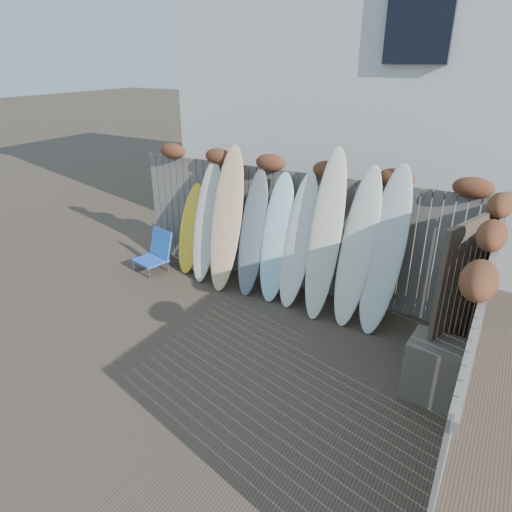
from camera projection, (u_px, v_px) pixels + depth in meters
The scene contains 16 objects.
ground at pixel (211, 356), 6.10m from camera, with size 80.00×80.00×0.00m, color #493A2D.
back_fence at pixel (295, 221), 7.49m from camera, with size 6.05×0.28×2.24m.
right_fence at pixel (472, 338), 4.47m from camera, with size 0.28×4.40×2.24m.
house at pixel (400, 80), 9.72m from camera, with size 8.50×5.50×6.33m.
beach_chair at pixel (156, 252), 8.46m from camera, with size 0.67×0.70×0.73m.
wooden_crate at pixel (435, 370), 5.24m from camera, with size 0.63×0.53×0.74m, color #695D4F.
lattice_panel at pixel (463, 298), 5.43m from camera, with size 0.06×1.37×2.06m, color #45352A.
surfboard_0 at pixel (191, 229), 8.25m from camera, with size 0.51×0.07×1.66m, color yellow.
surfboard_1 at pixel (207, 221), 7.91m from camera, with size 0.48×0.07×2.16m, color beige.
surfboard_2 at pixel (227, 219), 7.59m from camera, with size 0.54×0.07×2.46m, color tan.
surfboard_3 at pixel (253, 233), 7.46m from camera, with size 0.45×0.07×2.11m, color slate.
surfboard_4 at pixel (277, 238), 7.27m from camera, with size 0.50×0.07×2.10m, color #A9DFEA.
surfboard_5 at pixel (298, 241), 7.08m from camera, with size 0.50×0.07×2.16m, color white.
surfboard_6 at pixel (325, 235), 6.74m from camera, with size 0.48×0.07×2.60m, color beige.
surfboard_7 at pixel (357, 247), 6.56m from camera, with size 0.50×0.07×2.39m, color white.
surfboard_8 at pixel (385, 251), 6.37m from camera, with size 0.54×0.07×2.45m, color silver.
Camera 1 is at (3.03, -4.07, 3.69)m, focal length 32.00 mm.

